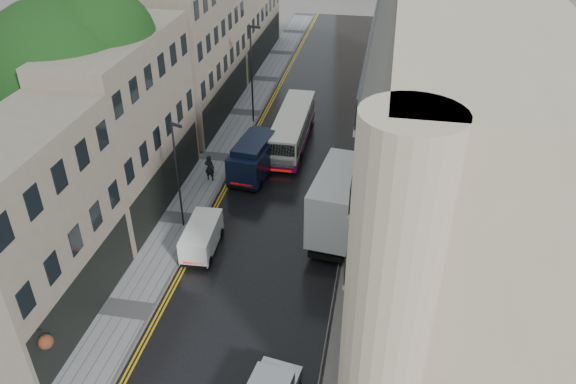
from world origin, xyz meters
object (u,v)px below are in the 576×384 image
(lamp_post_far, at_px, (252,76))
(pedestrian, at_px, (210,168))
(tree_far, at_px, (157,50))
(cream_bus, at_px, (273,144))
(white_van, at_px, (182,250))
(lamp_post_near, at_px, (178,177))
(white_lorry, at_px, (314,213))
(navy_van, at_px, (231,166))
(tree_near, at_px, (70,106))

(lamp_post_far, bearing_deg, pedestrian, -84.27)
(tree_far, relative_size, cream_bus, 1.27)
(white_van, bearing_deg, lamp_post_near, 106.83)
(tree_far, xyz_separation_m, white_lorry, (14.96, -14.70, -4.02))
(cream_bus, relative_size, lamp_post_near, 1.39)
(cream_bus, xyz_separation_m, white_lorry, (4.50, -9.65, 0.85))
(white_lorry, distance_m, navy_van, 8.75)
(tree_near, xyz_separation_m, navy_van, (8.65, 3.98, -5.49))
(white_lorry, bearing_deg, lamp_post_near, -174.39)
(white_van, bearing_deg, tree_near, 146.63)
(white_lorry, xyz_separation_m, navy_van, (-6.61, 5.69, -0.75))
(tree_far, xyz_separation_m, navy_van, (8.35, -9.02, -4.77))
(cream_bus, distance_m, pedestrian, 5.36)
(navy_van, height_order, lamp_post_far, lamp_post_far)
(white_van, relative_size, lamp_post_far, 0.47)
(white_lorry, height_order, white_van, white_lorry)
(cream_bus, relative_size, white_van, 2.52)
(cream_bus, height_order, pedestrian, cream_bus)
(pedestrian, height_order, lamp_post_far, lamp_post_far)
(white_lorry, xyz_separation_m, lamp_post_far, (-7.50, 15.82, 1.99))
(cream_bus, bearing_deg, navy_van, -118.42)
(white_lorry, bearing_deg, lamp_post_far, 122.31)
(cream_bus, bearing_deg, white_van, -101.68)
(tree_near, height_order, lamp_post_near, tree_near)
(white_lorry, height_order, navy_van, white_lorry)
(lamp_post_near, height_order, lamp_post_far, lamp_post_far)
(navy_van, height_order, pedestrian, navy_van)
(navy_van, bearing_deg, lamp_post_near, -100.05)
(cream_bus, height_order, lamp_post_far, lamp_post_far)
(lamp_post_near, bearing_deg, white_van, -48.55)
(white_lorry, distance_m, white_van, 7.86)
(tree_near, bearing_deg, pedestrian, 30.18)
(tree_near, bearing_deg, lamp_post_far, 61.21)
(tree_near, xyz_separation_m, lamp_post_far, (7.76, 14.12, -2.75))
(navy_van, bearing_deg, tree_far, 139.36)
(white_van, bearing_deg, white_lorry, 21.85)
(white_van, height_order, lamp_post_near, lamp_post_near)
(white_van, bearing_deg, pedestrian, 94.88)
(tree_far, bearing_deg, white_lorry, -44.52)
(pedestrian, bearing_deg, tree_near, 33.45)
(navy_van, bearing_deg, tree_near, -148.71)
(tree_near, relative_size, tree_far, 1.11)
(pedestrian, xyz_separation_m, lamp_post_near, (-0.02, -5.60, 2.55))
(lamp_post_near, distance_m, lamp_post_far, 15.66)
(cream_bus, relative_size, lamp_post_far, 1.20)
(tree_far, relative_size, white_van, 3.22)
(tree_far, distance_m, white_lorry, 21.36)
(tree_far, distance_m, lamp_post_near, 16.20)
(tree_near, relative_size, cream_bus, 1.42)
(white_van, distance_m, pedestrian, 9.07)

